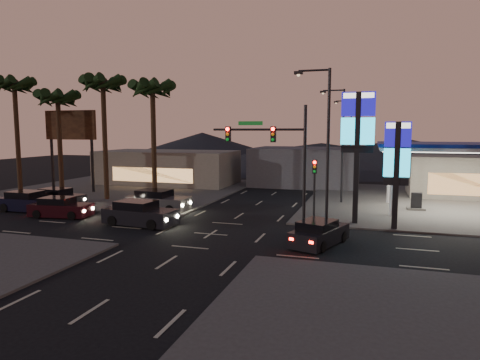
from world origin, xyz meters
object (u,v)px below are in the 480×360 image
(car_lane_b_mid, at_px, (58,198))
(car_lane_a_mid, at_px, (60,208))
(pylon_sign_short, at_px, (397,159))
(car_lane_b_front, at_px, (157,201))
(pylon_sign_tall, at_px, (358,131))
(car_lane_a_rear, at_px, (28,202))
(gas_station, at_px, (461,148))
(car_lane_b_rear, at_px, (45,200))
(suv_station, at_px, (319,233))
(traffic_signal_mast, at_px, (277,150))
(car_lane_a_front, at_px, (140,214))

(car_lane_b_mid, bearing_deg, car_lane_a_mid, -48.08)
(pylon_sign_short, relative_size, car_lane_b_front, 1.33)
(pylon_sign_tall, xyz_separation_m, car_lane_a_rear, (-25.27, -2.63, -5.65))
(gas_station, xyz_separation_m, car_lane_b_rear, (-32.70, -7.35, -4.44))
(suv_station, bearing_deg, car_lane_a_mid, 173.38)
(traffic_signal_mast, bearing_deg, car_lane_a_front, -173.90)
(pylon_sign_short, distance_m, car_lane_a_front, 17.38)
(suv_station, bearing_deg, pylon_sign_short, 50.02)
(car_lane_a_mid, bearing_deg, suv_station, -6.62)
(pylon_sign_tall, bearing_deg, car_lane_b_front, 177.91)
(gas_station, distance_m, pylon_sign_short, 9.02)
(pylon_sign_short, relative_size, suv_station, 1.51)
(car_lane_a_front, relative_size, car_lane_b_rear, 1.20)
(traffic_signal_mast, relative_size, car_lane_a_rear, 1.61)
(gas_station, bearing_deg, car_lane_b_front, -165.48)
(car_lane_b_front, bearing_deg, pylon_sign_tall, -2.09)
(pylon_sign_tall, xyz_separation_m, car_lane_b_front, (-15.42, 0.56, -5.61))
(car_lane_b_front, distance_m, car_lane_b_rear, 9.88)
(car_lane_a_rear, bearing_deg, pylon_sign_tall, 5.95)
(car_lane_a_mid, xyz_separation_m, car_lane_b_mid, (-3.44, 3.83, 0.01))
(pylon_sign_tall, bearing_deg, traffic_signal_mast, -143.48)
(car_lane_b_mid, bearing_deg, car_lane_a_front, -23.27)
(car_lane_a_mid, height_order, car_lane_b_front, car_lane_b_front)
(traffic_signal_mast, relative_size, car_lane_b_rear, 1.82)
(pylon_sign_tall, xyz_separation_m, traffic_signal_mast, (-4.74, -3.51, -1.17))
(gas_station, relative_size, pylon_sign_tall, 1.36)
(car_lane_a_mid, height_order, car_lane_b_rear, car_lane_a_mid)
(pylon_sign_tall, height_order, traffic_signal_mast, pylon_sign_tall)
(car_lane_b_rear, bearing_deg, car_lane_a_rear, -92.09)
(pylon_sign_tall, relative_size, traffic_signal_mast, 1.12)
(pylon_sign_tall, xyz_separation_m, car_lane_b_rear, (-25.20, -0.85, -5.75))
(gas_station, bearing_deg, suv_station, -126.35)
(pylon_sign_short, height_order, car_lane_b_front, pylon_sign_short)
(car_lane_a_rear, relative_size, car_lane_b_mid, 1.04)
(pylon_sign_short, bearing_deg, gas_station, 56.31)
(car_lane_b_front, distance_m, suv_station, 15.20)
(traffic_signal_mast, height_order, car_lane_b_front, traffic_signal_mast)
(pylon_sign_short, xyz_separation_m, car_lane_a_mid, (-23.70, -2.80, -3.97))
(car_lane_b_mid, relative_size, suv_station, 1.03)
(suv_station, bearing_deg, car_lane_a_front, 172.84)
(gas_station, distance_m, car_lane_b_rear, 33.81)
(car_lane_a_mid, distance_m, car_lane_b_rear, 4.98)
(suv_station, bearing_deg, car_lane_a_rear, 171.71)
(pylon_sign_short, xyz_separation_m, suv_station, (-4.24, -5.06, -3.99))
(traffic_signal_mast, distance_m, car_lane_a_rear, 21.03)
(car_lane_a_rear, bearing_deg, car_lane_b_rear, 87.91)
(car_lane_a_front, xyz_separation_m, car_lane_a_mid, (-7.12, 0.71, -0.09))
(car_lane_b_front, bearing_deg, car_lane_a_mid, -142.90)
(gas_station, relative_size, car_lane_b_mid, 2.56)
(car_lane_b_rear, bearing_deg, car_lane_a_mid, -36.33)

